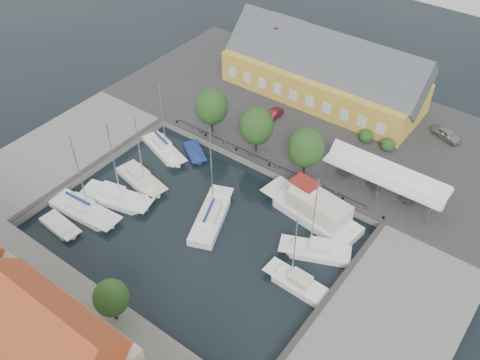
# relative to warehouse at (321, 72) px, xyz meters

# --- Properties ---
(ground) EXTENTS (140.00, 140.00, 0.00)m
(ground) POSITION_rel_warehouse_xyz_m (2.60, -28.36, -4.43)
(ground) COLOR black
(ground) RESTS_ON ground
(north_quay) EXTENTS (56.00, 26.00, 1.00)m
(north_quay) POSITION_rel_warehouse_xyz_m (2.60, -5.36, -3.93)
(north_quay) COLOR #2D2D30
(north_quay) RESTS_ON ground
(west_quay) EXTENTS (12.00, 24.00, 1.00)m
(west_quay) POSITION_rel_warehouse_xyz_m (-19.40, -30.36, -3.93)
(west_quay) COLOR slate
(west_quay) RESTS_ON ground
(east_quay) EXTENTS (12.00, 24.00, 1.00)m
(east_quay) POSITION_rel_warehouse_xyz_m (24.60, -30.36, -3.93)
(east_quay) COLOR slate
(east_quay) RESTS_ON ground
(south_bank) EXTENTS (56.00, 14.00, 1.00)m
(south_bank) POSITION_rel_warehouse_xyz_m (2.60, -49.36, -3.93)
(south_bank) COLOR slate
(south_bank) RESTS_ON ground
(quay_edge_fittings) EXTENTS (56.00, 24.72, 0.40)m
(quay_edge_fittings) POSITION_rel_warehouse_xyz_m (2.62, -23.61, -3.37)
(quay_edge_fittings) COLOR #383533
(quay_edge_fittings) RESTS_ON north_quay
(warehouse) EXTENTS (28.56, 14.00, 9.55)m
(warehouse) POSITION_rel_warehouse_xyz_m (0.00, 0.00, 0.00)
(warehouse) COLOR gold
(warehouse) RESTS_ON north_quay
(tent_canopy) EXTENTS (14.00, 4.00, 2.83)m
(tent_canopy) POSITION_rel_warehouse_xyz_m (16.60, -13.86, -0.74)
(tent_canopy) COLOR white
(tent_canopy) RESTS_ON north_quay
(quay_trees) EXTENTS (18.20, 4.20, 6.30)m
(quay_trees) POSITION_rel_warehouse_xyz_m (0.60, -16.36, 0.45)
(quay_trees) COLOR black
(quay_trees) RESTS_ON north_quay
(car_silver) EXTENTS (4.27, 2.77, 1.35)m
(car_silver) POSITION_rel_warehouse_xyz_m (18.68, 0.47, -2.75)
(car_silver) COLOR #929499
(car_silver) RESTS_ON north_quay
(car_red) EXTENTS (1.34, 3.60, 1.17)m
(car_red) POSITION_rel_warehouse_xyz_m (-1.68, -9.23, -2.84)
(car_red) COLOR #53131C
(car_red) RESTS_ON north_quay
(center_sailboat) EXTENTS (5.80, 9.32, 12.47)m
(center_sailboat) POSITION_rel_warehouse_xyz_m (3.07, -28.36, -4.06)
(center_sailboat) COLOR white
(center_sailboat) RESTS_ON ground
(trawler) EXTENTS (12.62, 5.29, 5.00)m
(trawler) POSITION_rel_warehouse_xyz_m (11.90, -21.15, -3.41)
(trawler) COLOR white
(trawler) RESTS_ON ground
(east_boat_a) EXTENTS (7.78, 5.27, 10.74)m
(east_boat_a) POSITION_rel_warehouse_xyz_m (14.91, -25.50, -4.17)
(east_boat_a) COLOR white
(east_boat_a) RESTS_ON ground
(east_boat_b) EXTENTS (6.83, 2.46, 9.43)m
(east_boat_b) POSITION_rel_warehouse_xyz_m (15.45, -30.21, -4.17)
(east_boat_b) COLOR white
(east_boat_b) RESTS_ON ground
(west_boat_a) EXTENTS (8.19, 4.57, 10.67)m
(west_boat_a) POSITION_rel_warehouse_xyz_m (-9.54, -22.41, -4.16)
(west_boat_a) COLOR white
(west_boat_a) RESTS_ON ground
(west_boat_b) EXTENTS (7.78, 3.97, 10.35)m
(west_boat_b) POSITION_rel_warehouse_xyz_m (-7.73, -28.35, -4.17)
(west_boat_b) COLOR silver
(west_boat_b) RESTS_ON ground
(west_boat_c) EXTENTS (9.11, 4.83, 11.81)m
(west_boat_c) POSITION_rel_warehouse_xyz_m (-7.90, -32.40, -4.17)
(west_boat_c) COLOR white
(west_boat_c) RESTS_ON ground
(west_boat_d) EXTENTS (9.23, 3.36, 12.00)m
(west_boat_d) POSITION_rel_warehouse_xyz_m (-9.14, -35.96, -4.16)
(west_boat_d) COLOR white
(west_boat_d) RESTS_ON ground
(launch_sw) EXTENTS (5.48, 2.40, 0.98)m
(launch_sw) POSITION_rel_warehouse_xyz_m (-9.50, -39.04, -4.34)
(launch_sw) COLOR white
(launch_sw) RESTS_ON ground
(launch_nw) EXTENTS (4.98, 4.13, 0.88)m
(launch_nw) POSITION_rel_warehouse_xyz_m (-6.09, -20.37, -4.34)
(launch_nw) COLOR navy
(launch_nw) RESTS_ON ground
(townhouses) EXTENTS (36.30, 8.50, 12.00)m
(townhouses) POSITION_rel_warehouse_xyz_m (4.52, -51.60, 1.40)
(townhouses) COLOR beige
(townhouses) RESTS_ON south_bank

